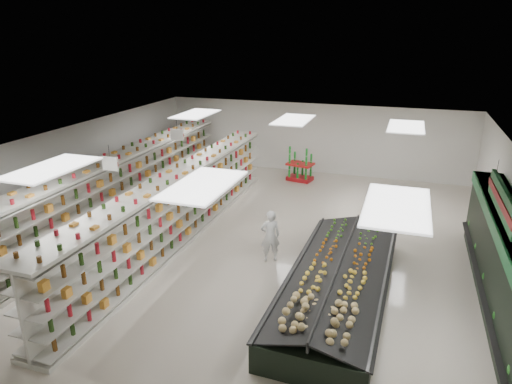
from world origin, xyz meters
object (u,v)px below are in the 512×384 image
(soda_endcap, at_px, (300,165))
(shopper_main, at_px, (270,236))
(shopper_background, at_px, (212,184))
(gondola_left, at_px, (125,188))
(produce_island, at_px, (338,281))
(gondola_center, at_px, (179,209))

(soda_endcap, bearing_deg, shopper_main, -83.17)
(shopper_background, bearing_deg, shopper_main, -108.84)
(gondola_left, xyz_separation_m, produce_island, (8.04, -3.00, -0.60))
(shopper_main, height_order, shopper_background, shopper_background)
(gondola_center, xyz_separation_m, shopper_main, (3.13, -0.50, -0.24))
(gondola_left, height_order, gondola_center, gondola_left)
(gondola_center, distance_m, produce_island, 5.63)
(gondola_left, distance_m, gondola_center, 2.98)
(shopper_main, distance_m, shopper_background, 5.11)
(shopper_background, bearing_deg, produce_island, -103.62)
(soda_endcap, bearing_deg, gondola_center, -107.32)
(soda_endcap, relative_size, shopper_background, 0.91)
(gondola_left, height_order, soda_endcap, gondola_left)
(gondola_center, height_order, produce_island, gondola_center)
(soda_endcap, bearing_deg, gondola_left, -129.83)
(produce_island, relative_size, shopper_background, 4.24)
(soda_endcap, xyz_separation_m, shopper_background, (-2.54, -3.85, 0.09))
(shopper_main, bearing_deg, shopper_background, -76.00)
(gondola_left, relative_size, produce_island, 1.99)
(soda_endcap, distance_m, shopper_main, 7.67)
(gondola_center, xyz_separation_m, shopper_background, (-0.32, 3.27, -0.23))
(soda_endcap, height_order, shopper_background, shopper_background)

